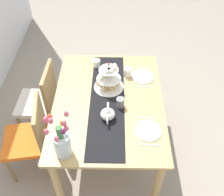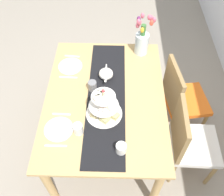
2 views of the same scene
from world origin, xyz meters
name	(u,v)px [view 1 (image 1 of 2)]	position (x,y,z in m)	size (l,w,h in m)	color
ground_plane	(109,146)	(0.00, 0.00, 0.00)	(8.00, 8.00, 0.00)	gray
dining_table	(108,108)	(0.00, 0.00, 0.67)	(1.44, 1.05, 0.78)	tan
chair_left	(31,136)	(-0.23, 0.75, 0.50)	(0.48, 0.48, 0.91)	olive
chair_right	(42,99)	(0.27, 0.75, 0.50)	(0.43, 0.43, 0.91)	olive
table_runner	(107,100)	(0.00, 0.01, 0.78)	(1.37, 0.33, 0.00)	black
tiered_cake_stand	(108,80)	(0.19, 0.00, 0.87)	(0.30, 0.30, 0.30)	beige
teapot	(108,114)	(-0.22, 0.00, 0.83)	(0.24, 0.13, 0.14)	white
tulip_vase	(62,142)	(-0.59, 0.34, 0.93)	(0.21, 0.18, 0.43)	silver
cream_jug	(97,63)	(0.52, 0.14, 0.82)	(0.08, 0.08, 0.09)	white
dinner_plate_left	(148,131)	(-0.36, -0.35, 0.78)	(0.23, 0.23, 0.01)	white
fork_left	(150,145)	(-0.51, -0.35, 0.78)	(0.02, 0.15, 0.01)	silver
knife_left	(147,118)	(-0.22, -0.35, 0.78)	(0.01, 0.17, 0.01)	silver
dinner_plate_right	(143,77)	(0.34, -0.35, 0.78)	(0.23, 0.23, 0.01)	white
fork_right	(144,86)	(0.20, -0.35, 0.78)	(0.02, 0.15, 0.01)	silver
knife_right	(142,68)	(0.49, -0.35, 0.78)	(0.01, 0.17, 0.01)	silver
mug_grey	(120,102)	(-0.08, -0.11, 0.83)	(0.08, 0.08, 0.10)	slate
mug_white_text	(128,72)	(0.36, -0.19, 0.82)	(0.08, 0.08, 0.10)	white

